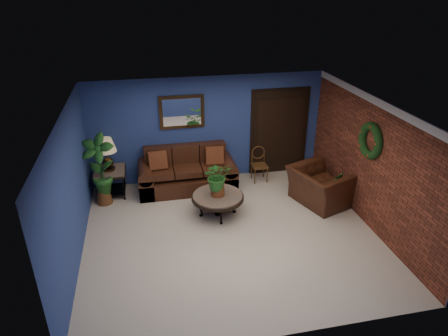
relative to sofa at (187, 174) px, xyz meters
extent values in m
plane|color=beige|center=(0.58, -2.08, -0.33)|extent=(5.50, 5.50, 0.00)
cube|color=navy|center=(0.58, 0.42, 0.92)|extent=(5.50, 0.04, 2.50)
cube|color=navy|center=(-2.17, -2.08, 0.92)|extent=(0.04, 5.00, 2.50)
cube|color=brown|center=(3.33, -2.08, 0.92)|extent=(0.04, 5.00, 2.50)
cube|color=silver|center=(0.58, -2.08, 2.17)|extent=(5.50, 5.00, 0.02)
cube|color=white|center=(3.30, -2.08, 2.10)|extent=(0.03, 5.00, 0.14)
cube|color=#402A14|center=(-0.02, 0.38, 1.39)|extent=(1.02, 0.06, 0.77)
cube|color=black|center=(2.33, 0.39, 0.72)|extent=(1.44, 0.06, 2.18)
torus|color=black|center=(3.27, -2.03, 1.37)|extent=(0.16, 0.72, 0.72)
cube|color=#401D12|center=(0.00, -0.08, -0.15)|extent=(2.22, 0.96, 0.36)
cube|color=#401D12|center=(0.00, 0.26, 0.19)|extent=(1.89, 0.26, 0.91)
cube|color=#401D12|center=(-0.63, -0.14, 0.19)|extent=(0.61, 0.65, 0.14)
cube|color=#401D12|center=(0.00, -0.14, 0.19)|extent=(0.61, 0.65, 0.14)
cube|color=#401D12|center=(0.63, -0.14, 0.19)|extent=(0.61, 0.65, 0.14)
cube|color=#401D12|center=(-0.95, -0.08, -0.07)|extent=(0.32, 0.96, 0.50)
cube|color=#401D12|center=(0.95, -0.08, -0.07)|extent=(0.32, 0.96, 0.50)
cube|color=brown|center=(-0.64, -0.10, 0.47)|extent=(0.40, 0.12, 0.40)
cube|color=brown|center=(0.64, -0.10, 0.47)|extent=(0.40, 0.12, 0.40)
cylinder|color=#554F4A|center=(0.47, -1.33, 0.11)|extent=(1.02, 1.02, 0.05)
cylinder|color=black|center=(0.47, -1.33, 0.08)|extent=(1.08, 1.08, 0.05)
cylinder|color=black|center=(0.47, -1.33, -0.12)|extent=(0.14, 0.14, 0.41)
cube|color=#554F4A|center=(-1.72, -0.03, 0.28)|extent=(0.66, 0.66, 0.05)
cube|color=black|center=(-1.72, -0.03, 0.24)|extent=(0.69, 0.69, 0.04)
cube|color=black|center=(-1.72, -0.03, -0.21)|extent=(0.59, 0.59, 0.03)
cylinder|color=black|center=(-1.99, -0.31, -0.02)|extent=(0.03, 0.03, 0.61)
cylinder|color=black|center=(-1.44, -0.31, -0.02)|extent=(0.03, 0.03, 0.61)
cylinder|color=black|center=(-1.99, 0.24, -0.02)|extent=(0.03, 0.03, 0.61)
cylinder|color=black|center=(-1.44, 0.24, -0.02)|extent=(0.03, 0.03, 0.61)
cylinder|color=#402A14|center=(-1.72, -0.03, 0.33)|extent=(0.26, 0.26, 0.05)
sphere|color=#402A14|center=(-1.72, -0.03, 0.46)|extent=(0.24, 0.24, 0.24)
cylinder|color=#402A14|center=(-1.72, -0.03, 0.66)|extent=(0.03, 0.03, 0.30)
cone|color=tan|center=(-1.72, -0.03, 0.87)|extent=(0.43, 0.43, 0.30)
cube|color=#513517|center=(1.75, -0.03, 0.07)|extent=(0.36, 0.36, 0.04)
torus|color=#513517|center=(1.75, 0.13, 0.34)|extent=(0.34, 0.04, 0.34)
cylinder|color=#513517|center=(1.59, -0.18, -0.14)|extent=(0.03, 0.03, 0.38)
cylinder|color=#513517|center=(1.90, -0.19, -0.14)|extent=(0.03, 0.03, 0.38)
cylinder|color=#513517|center=(1.60, 0.12, -0.14)|extent=(0.03, 0.03, 0.38)
cylinder|color=#513517|center=(1.90, 0.12, -0.14)|extent=(0.03, 0.03, 0.38)
imported|color=#401D12|center=(2.73, -1.30, 0.07)|extent=(1.41, 1.51, 0.79)
cylinder|color=brown|center=(0.47, -1.33, 0.23)|extent=(0.28, 0.28, 0.18)
imported|color=#1B4C18|center=(0.47, -1.33, 0.57)|extent=(0.56, 0.49, 0.61)
cylinder|color=brown|center=(2.93, -1.51, -0.23)|extent=(0.26, 0.26, 0.20)
imported|color=#1B4C18|center=(2.93, -1.51, 0.16)|extent=(0.39, 0.33, 0.68)
cylinder|color=brown|center=(-1.87, -0.36, -0.18)|extent=(0.34, 0.34, 0.30)
imported|color=#1B4C18|center=(-1.87, -0.36, 0.59)|extent=(0.82, 0.69, 1.33)
camera|label=1|loc=(-0.85, -8.30, 4.16)|focal=32.00mm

